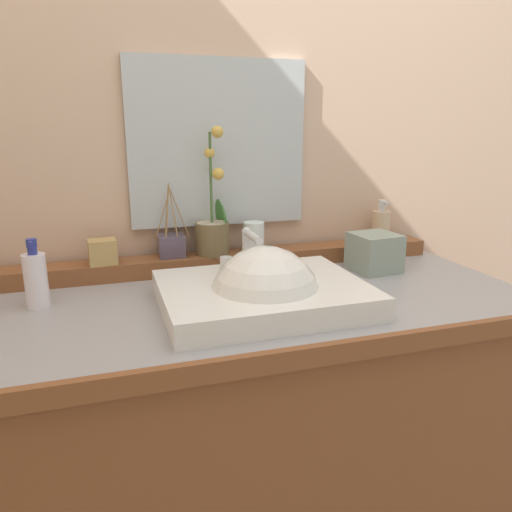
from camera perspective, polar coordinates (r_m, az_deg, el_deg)
wall_back at (r=1.62m, az=-5.12°, el=17.33°), size 2.94×0.20×2.71m
vanity_cabinet at (r=1.47m, az=-0.22°, el=-20.52°), size 1.44×0.67×0.86m
back_ledge at (r=1.51m, az=-3.30°, el=-0.52°), size 1.36×0.10×0.05m
sink_basin at (r=1.19m, az=0.84°, el=-5.03°), size 0.49×0.39×0.29m
potted_plant at (r=1.48m, az=-5.09°, el=3.21°), size 0.11×0.11×0.38m
soap_dispenser at (r=1.72m, az=14.41°, el=3.65°), size 0.06×0.06×0.14m
tumbler_cup at (r=1.51m, az=-0.28°, el=2.26°), size 0.07×0.07×0.09m
reed_diffuser at (r=1.48m, az=-9.92°, el=1.30°), size 0.10×0.08×0.22m
trinket_box at (r=1.44m, az=-17.55°, el=0.46°), size 0.08×0.07×0.07m
lotion_bottle at (r=1.29m, az=-24.41°, el=-2.45°), size 0.05×0.06×0.17m
tissue_box at (r=1.52m, az=13.70°, el=0.42°), size 0.14×0.14×0.11m
mirror at (r=1.51m, az=-4.40°, el=12.98°), size 0.54×0.02×0.49m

